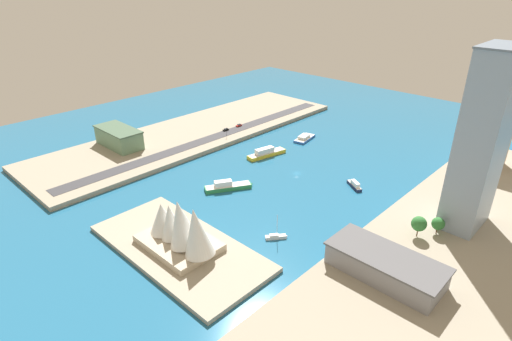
% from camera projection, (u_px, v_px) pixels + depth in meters
% --- Properties ---
extents(ground_plane, '(440.00, 440.00, 0.00)m').
position_uv_depth(ground_plane, '(297.00, 173.00, 245.93)').
color(ground_plane, '#23668E').
extents(quay_west, '(70.00, 240.00, 2.84)m').
position_uv_depth(quay_west, '(464.00, 235.00, 185.58)').
color(quay_west, '#9E937F').
rests_on(quay_west, ground_plane).
extents(quay_east, '(70.00, 240.00, 2.84)m').
position_uv_depth(quay_east, '(195.00, 132.00, 305.06)').
color(quay_east, '#9E937F').
rests_on(quay_east, ground_plane).
extents(peninsula_point, '(83.79, 39.14, 2.00)m').
position_uv_depth(peninsula_point, '(179.00, 247.00, 177.74)').
color(peninsula_point, '#A89E89').
rests_on(peninsula_point, ground_plane).
extents(road_strip, '(10.08, 228.00, 0.15)m').
position_uv_depth(road_strip, '(213.00, 137.00, 291.74)').
color(road_strip, '#38383D').
rests_on(road_strip, quay_east).
extents(ferry_yellow_fast, '(11.39, 29.30, 5.76)m').
position_uv_depth(ferry_yellow_fast, '(266.00, 153.00, 268.48)').
color(ferry_yellow_fast, yellow).
rests_on(ferry_yellow_fast, ground_plane).
extents(sailboat_small_white, '(7.76, 9.39, 12.24)m').
position_uv_depth(sailboat_small_white, '(276.00, 237.00, 185.19)').
color(sailboat_small_white, white).
rests_on(sailboat_small_white, ground_plane).
extents(patrol_launch_navy, '(13.01, 9.29, 3.82)m').
position_uv_depth(patrol_launch_navy, '(354.00, 185.00, 229.34)').
color(patrol_launch_navy, '#1E284C').
rests_on(patrol_launch_navy, ground_plane).
extents(catamaran_blue, '(11.48, 21.26, 3.60)m').
position_uv_depth(catamaran_blue, '(304.00, 138.00, 295.12)').
color(catamaran_blue, blue).
rests_on(catamaran_blue, ground_plane).
extents(ferry_green_doubledeck, '(18.10, 25.58, 5.36)m').
position_uv_depth(ferry_green_doubledeck, '(227.00, 186.00, 227.15)').
color(ferry_green_doubledeck, '#2D8C4C').
rests_on(ferry_green_doubledeck, ground_plane).
extents(apartment_midrise_tan, '(16.17, 16.97, 33.93)m').
position_uv_depth(apartment_midrise_tan, '(494.00, 138.00, 243.74)').
color(apartment_midrise_tan, tan).
rests_on(apartment_midrise_tan, quay_west).
extents(tower_tall_glass, '(16.17, 26.90, 80.37)m').
position_uv_depth(tower_tall_glass, '(482.00, 142.00, 174.73)').
color(tower_tall_glass, '#8C9EB2').
rests_on(tower_tall_glass, quay_west).
extents(terminal_long_green, '(36.13, 17.11, 12.33)m').
position_uv_depth(terminal_long_green, '(119.00, 137.00, 274.99)').
color(terminal_long_green, slate).
rests_on(terminal_long_green, quay_east).
extents(warehouse_low_gray, '(44.15, 19.51, 9.37)m').
position_uv_depth(warehouse_low_gray, '(385.00, 265.00, 156.71)').
color(warehouse_low_gray, gray).
rests_on(warehouse_low_gray, quay_west).
extents(suv_black, '(1.99, 4.83, 1.56)m').
position_uv_depth(suv_black, '(226.00, 130.00, 304.01)').
color(suv_black, black).
rests_on(suv_black, road_strip).
extents(pickup_red, '(2.01, 4.88, 1.59)m').
position_uv_depth(pickup_red, '(239.00, 125.00, 312.54)').
color(pickup_red, black).
rests_on(pickup_red, road_strip).
extents(traffic_light_waterfront, '(0.36, 0.36, 6.50)m').
position_uv_depth(traffic_light_waterfront, '(227.00, 131.00, 291.15)').
color(traffic_light_waterfront, black).
rests_on(traffic_light_waterfront, quay_east).
extents(opera_landmark, '(38.51, 23.93, 23.94)m').
position_uv_depth(opera_landmark, '(180.00, 228.00, 172.03)').
color(opera_landmark, '#BCAD93').
rests_on(opera_landmark, peninsula_point).
extents(park_tree_cluster, '(11.60, 14.13, 9.80)m').
position_uv_depth(park_tree_cluster, '(426.00, 224.00, 180.34)').
color(park_tree_cluster, brown).
rests_on(park_tree_cluster, quay_west).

